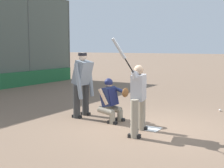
# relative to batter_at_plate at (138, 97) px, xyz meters

# --- Properties ---
(ground_plane) EXTENTS (160.00, 160.00, 0.00)m
(ground_plane) POSITION_rel_batter_at_plate_xyz_m (-0.52, 0.10, -0.86)
(ground_plane) COLOR #7A604C
(home_plate_marker) EXTENTS (0.43, 0.43, 0.01)m
(home_plate_marker) POSITION_rel_batter_at_plate_xyz_m (-0.52, 0.10, -0.85)
(home_plate_marker) COLOR white
(home_plate_marker) RESTS_ON ground_plane
(batter_at_plate) EXTENTS (1.10, 0.58, 2.17)m
(batter_at_plate) POSITION_rel_batter_at_plate_xyz_m (0.00, 0.00, 0.00)
(batter_at_plate) COLOR gray
(batter_at_plate) RESTS_ON ground_plane
(catcher_behind_plate) EXTENTS (0.61, 0.71, 1.15)m
(catcher_behind_plate) POSITION_rel_batter_at_plate_xyz_m (-0.68, -1.11, -0.26)
(catcher_behind_plate) COLOR gray
(catcher_behind_plate) RESTS_ON ground_plane
(umpire_home) EXTENTS (0.74, 0.44, 1.82)m
(umpire_home) POSITION_rel_batter_at_plate_xyz_m (-0.79, -2.11, 0.13)
(umpire_home) COLOR #333333
(umpire_home) RESTS_ON ground_plane
(baseball_loose) EXTENTS (0.07, 0.07, 0.07)m
(baseball_loose) POSITION_rel_batter_at_plate_xyz_m (-3.51, 1.11, -0.82)
(baseball_loose) COLOR white
(baseball_loose) RESTS_ON ground_plane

